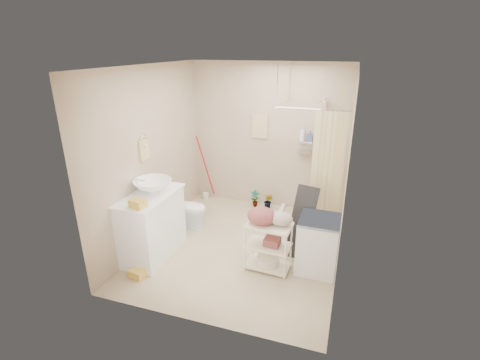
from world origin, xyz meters
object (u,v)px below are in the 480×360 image
at_px(vanity, 151,225).
at_px(washing_machine, 318,244).
at_px(laundry_rack, 268,242).
at_px(toilet, 188,208).

distance_m(vanity, washing_machine, 2.33).
distance_m(vanity, laundry_rack, 1.68).
bearing_deg(laundry_rack, washing_machine, 21.67).
xyz_separation_m(vanity, toilet, (0.12, 0.91, -0.14)).
bearing_deg(washing_machine, vanity, -170.13).
xyz_separation_m(toilet, laundry_rack, (1.55, -0.75, 0.07)).
relative_size(vanity, laundry_rack, 1.31).
relative_size(washing_machine, laundry_rack, 0.93).
height_order(vanity, laundry_rack, vanity).
bearing_deg(toilet, washing_machine, -102.61).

